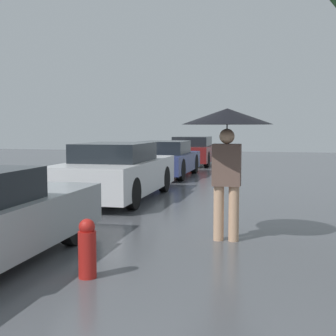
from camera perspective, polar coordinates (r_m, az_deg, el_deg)
The scene contains 5 objects.
pedestrian at distance 6.67m, azimuth 7.21°, elevation 4.63°, with size 1.29×1.29×1.90m.
parked_car_second at distance 10.74m, azimuth -6.17°, elevation -0.48°, with size 1.70×4.33×1.28m.
parked_car_third at distance 15.54m, azimuth -0.28°, elevation 1.06°, with size 1.68×3.94×1.18m.
parked_car_farthest at distance 20.46m, azimuth 3.06°, elevation 2.05°, with size 1.73×3.82×1.23m.
fire_hydrant at distance 5.19m, azimuth -9.82°, elevation -9.65°, with size 0.20×0.20×0.65m.
Camera 1 is at (0.37, -1.78, 1.63)m, focal length 50.00 mm.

